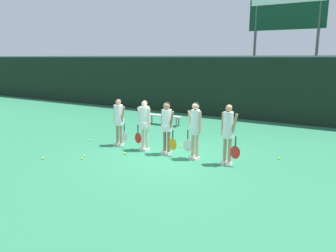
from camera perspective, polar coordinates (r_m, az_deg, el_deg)
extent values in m
plane|color=#2D7F56|center=(10.65, 0.13, -5.08)|extent=(140.00, 140.00, 0.00)
cube|color=black|center=(16.99, 13.07, 6.34)|extent=(60.00, 0.06, 3.11)
cube|color=slate|center=(16.91, 13.33, 11.71)|extent=(60.00, 0.08, 0.08)
cylinder|color=#515156|center=(18.81, 14.77, 11.30)|extent=(0.14, 0.14, 6.08)
cylinder|color=#515156|center=(18.17, 24.37, 10.64)|extent=(0.14, 0.14, 6.08)
cube|color=#0F3823|center=(18.56, 19.99, 17.94)|extent=(3.80, 0.12, 1.59)
cube|color=white|center=(18.57, 20.09, 19.91)|extent=(3.64, 0.02, 0.32)
cube|color=#B2B2B7|center=(15.26, -0.75, 1.82)|extent=(1.77, 0.46, 0.04)
cylinder|color=slate|center=(15.09, 1.88, 0.81)|extent=(0.06, 0.06, 0.42)
cylinder|color=slate|center=(14.87, 1.45, 0.64)|extent=(0.06, 0.06, 0.42)
cylinder|color=slate|center=(15.76, -2.83, 1.28)|extent=(0.06, 0.06, 0.42)
cylinder|color=slate|center=(15.55, -3.30, 1.13)|extent=(0.06, 0.06, 0.42)
cylinder|color=tan|center=(11.75, -8.19, -1.57)|extent=(0.10, 0.10, 0.80)
cylinder|color=tan|center=(11.87, -8.80, -1.45)|extent=(0.10, 0.10, 0.80)
cube|color=white|center=(11.81, -8.24, -3.27)|extent=(0.13, 0.25, 0.09)
cube|color=white|center=(11.94, -8.85, -3.12)|extent=(0.13, 0.25, 0.09)
cylinder|color=white|center=(11.71, -8.56, 0.77)|extent=(0.37, 0.37, 0.23)
cylinder|color=white|center=(11.66, -8.60, 2.01)|extent=(0.33, 0.33, 0.67)
sphere|color=tan|center=(11.60, -8.67, 4.12)|extent=(0.19, 0.19, 0.19)
sphere|color=olive|center=(11.61, -8.60, 4.24)|extent=(0.18, 0.18, 0.18)
cylinder|color=tan|center=(11.52, -7.89, 1.85)|extent=(0.21, 0.10, 0.64)
cylinder|color=tan|center=(11.80, -9.26, 2.04)|extent=(0.08, 0.08, 0.64)
cylinder|color=black|center=(11.53, -7.63, -0.21)|extent=(0.03, 0.03, 0.27)
ellipsoid|color=silver|center=(11.60, -7.58, -1.76)|extent=(0.28, 0.03, 0.37)
cylinder|color=beige|center=(11.04, -3.68, -2.30)|extent=(0.10, 0.10, 0.81)
cylinder|color=beige|center=(11.16, -4.41, -2.16)|extent=(0.10, 0.10, 0.81)
cube|color=white|center=(11.11, -3.75, -4.14)|extent=(0.13, 0.25, 0.09)
cube|color=white|center=(11.23, -4.48, -3.98)|extent=(0.13, 0.25, 0.09)
cylinder|color=white|center=(10.99, -4.08, 0.16)|extent=(0.38, 0.38, 0.19)
cylinder|color=white|center=(10.94, -4.10, 1.60)|extent=(0.33, 0.33, 0.69)
sphere|color=beige|center=(10.87, -4.14, 3.88)|extent=(0.19, 0.19, 0.19)
sphere|color=olive|center=(10.88, -4.07, 4.02)|extent=(0.17, 0.17, 0.17)
cylinder|color=beige|center=(11.07, -4.92, 1.64)|extent=(0.22, 0.09, 0.66)
cylinder|color=beige|center=(10.82, -3.30, 1.42)|extent=(0.08, 0.08, 0.66)
cylinder|color=black|center=(11.19, -5.26, -0.45)|extent=(0.03, 0.03, 0.28)
ellipsoid|color=red|center=(11.27, -5.23, -2.09)|extent=(0.27, 0.03, 0.38)
cylinder|color=#8C664C|center=(10.58, 0.13, -2.90)|extent=(0.10, 0.10, 0.82)
cylinder|color=#8C664C|center=(10.69, -0.57, -2.74)|extent=(0.10, 0.10, 0.82)
cube|color=white|center=(10.65, 0.02, -4.82)|extent=(0.15, 0.26, 0.09)
cube|color=white|center=(10.77, -0.68, -4.64)|extent=(0.15, 0.26, 0.09)
cylinder|color=white|center=(10.52, -0.23, -0.30)|extent=(0.36, 0.36, 0.20)
cylinder|color=white|center=(10.47, -0.23, 1.10)|extent=(0.32, 0.32, 0.66)
sphere|color=#8C664C|center=(10.40, -0.23, 3.50)|extent=(0.22, 0.22, 0.22)
sphere|color=black|center=(10.41, -0.16, 3.66)|extent=(0.20, 0.20, 0.20)
cylinder|color=#8C664C|center=(10.34, 0.59, 0.89)|extent=(0.22, 0.11, 0.63)
cylinder|color=#8C664C|center=(10.60, -0.99, 1.16)|extent=(0.08, 0.08, 0.63)
cylinder|color=black|center=(10.36, 0.85, -1.40)|extent=(0.03, 0.03, 0.28)
ellipsoid|color=orange|center=(10.45, 0.84, -3.18)|extent=(0.28, 0.03, 0.39)
cylinder|color=tan|center=(10.10, 5.07, -3.57)|extent=(0.10, 0.10, 0.85)
cylinder|color=tan|center=(10.19, 4.35, -3.42)|extent=(0.10, 0.10, 0.85)
cube|color=white|center=(10.18, 4.93, -5.66)|extent=(0.15, 0.25, 0.09)
cube|color=white|center=(10.27, 4.21, -5.50)|extent=(0.15, 0.25, 0.09)
cylinder|color=white|center=(10.02, 4.76, -0.67)|extent=(0.33, 0.33, 0.25)
cylinder|color=white|center=(9.97, 4.78, 0.80)|extent=(0.29, 0.29, 0.70)
sphere|color=tan|center=(9.89, 4.83, 3.42)|extent=(0.22, 0.22, 0.22)
sphere|color=black|center=(9.90, 4.90, 3.58)|extent=(0.20, 0.20, 0.20)
cylinder|color=tan|center=(10.08, 3.94, 0.87)|extent=(0.22, 0.11, 0.67)
cylinder|color=tan|center=(9.87, 5.60, 0.61)|extent=(0.08, 0.08, 0.67)
cylinder|color=black|center=(10.20, 3.47, -1.48)|extent=(0.03, 0.03, 0.29)
ellipsoid|color=silver|center=(10.28, 3.45, -3.34)|extent=(0.31, 0.03, 0.40)
cylinder|color=tan|center=(9.74, 10.69, -4.32)|extent=(0.10, 0.10, 0.85)
cylinder|color=tan|center=(9.80, 9.85, -4.18)|extent=(0.10, 0.10, 0.85)
cube|color=white|center=(9.82, 10.52, -6.49)|extent=(0.13, 0.25, 0.09)
cube|color=white|center=(9.89, 9.69, -6.33)|extent=(0.13, 0.25, 0.09)
cylinder|color=white|center=(9.64, 10.38, -1.39)|extent=(0.33, 0.33, 0.21)
cylinder|color=white|center=(9.58, 10.44, 0.29)|extent=(0.29, 0.29, 0.73)
sphere|color=tan|center=(9.50, 10.55, 3.02)|extent=(0.19, 0.19, 0.19)
sphere|color=#D8B772|center=(9.52, 10.61, 3.17)|extent=(0.18, 0.18, 0.18)
cylinder|color=tan|center=(9.51, 11.43, 0.09)|extent=(0.23, 0.10, 0.69)
cylinder|color=tan|center=(9.66, 9.52, 0.35)|extent=(0.08, 0.08, 0.69)
cylinder|color=black|center=(9.55, 11.70, -2.60)|extent=(0.03, 0.03, 0.28)
ellipsoid|color=red|center=(9.64, 11.62, -4.52)|extent=(0.30, 0.03, 0.39)
sphere|color=#CCE033|center=(11.56, 2.43, -3.54)|extent=(0.07, 0.07, 0.07)
sphere|color=#CCE033|center=(10.78, 18.77, -5.34)|extent=(0.07, 0.07, 0.07)
sphere|color=#CCE033|center=(10.53, -14.69, -5.49)|extent=(0.07, 0.07, 0.07)
sphere|color=#CCE033|center=(12.71, -13.29, -2.43)|extent=(0.07, 0.07, 0.07)
sphere|color=#CCE033|center=(10.79, -14.36, -5.05)|extent=(0.07, 0.07, 0.07)
sphere|color=#CCE033|center=(10.80, -7.50, -4.74)|extent=(0.07, 0.07, 0.07)
sphere|color=#CCE033|center=(10.92, -20.94, -5.26)|extent=(0.07, 0.07, 0.07)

